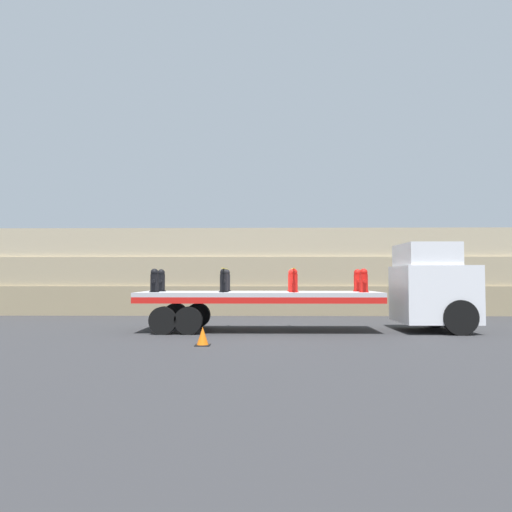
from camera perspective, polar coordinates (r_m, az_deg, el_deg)
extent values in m
plane|color=#2D2D30|center=(17.33, 0.33, -8.55)|extent=(120.00, 120.00, 0.00)
cube|color=gray|center=(25.45, 0.55, -5.02)|extent=(60.00, 3.00, 1.42)
cube|color=tan|center=(25.58, 0.55, -1.82)|extent=(60.00, 3.00, 1.42)
cube|color=tan|center=(25.79, 0.55, 1.33)|extent=(60.00, 3.00, 1.42)
cube|color=silver|center=(18.18, 19.61, -4.11)|extent=(2.42, 2.57, 1.92)
cube|color=silver|center=(18.12, 18.82, 0.12)|extent=(1.69, 2.37, 0.76)
cube|color=black|center=(18.40, 21.56, -2.86)|extent=(0.97, 2.26, 1.08)
cylinder|color=black|center=(17.22, 22.29, -6.53)|extent=(1.12, 0.28, 1.12)
cylinder|color=black|center=(19.51, 19.67, -6.07)|extent=(1.12, 0.28, 1.12)
cube|color=#B2B2B7|center=(17.24, 0.33, -4.35)|extent=(8.21, 2.50, 0.14)
cube|color=red|center=(16.04, 0.28, -5.10)|extent=(8.21, 0.08, 0.20)
cube|color=red|center=(18.45, 0.38, -4.77)|extent=(8.21, 0.08, 0.20)
cylinder|color=black|center=(16.33, -7.73, -7.32)|extent=(0.90, 0.30, 0.90)
cylinder|color=black|center=(18.59, -6.65, -6.74)|extent=(0.90, 0.30, 0.90)
cylinder|color=black|center=(16.47, -10.57, -7.26)|extent=(0.90, 0.30, 0.90)
cylinder|color=black|center=(18.72, -9.15, -6.69)|extent=(0.90, 0.30, 0.90)
cylinder|color=black|center=(17.09, -11.55, -4.02)|extent=(0.34, 0.34, 0.03)
cylinder|color=black|center=(17.09, -11.54, -3.06)|extent=(0.27, 0.27, 0.61)
sphere|color=black|center=(17.09, -11.53, -1.85)|extent=(0.26, 0.26, 0.26)
cylinder|color=black|center=(16.88, -11.69, -2.82)|extent=(0.12, 0.16, 0.12)
cylinder|color=black|center=(17.30, -11.38, -2.81)|extent=(0.12, 0.16, 0.12)
cylinder|color=black|center=(18.17, -10.79, -3.94)|extent=(0.34, 0.34, 0.03)
cylinder|color=black|center=(18.16, -10.79, -3.03)|extent=(0.27, 0.27, 0.61)
sphere|color=black|center=(18.16, -10.78, -1.89)|extent=(0.26, 0.26, 0.26)
cylinder|color=black|center=(17.95, -10.92, -2.80)|extent=(0.12, 0.16, 0.12)
cylinder|color=black|center=(18.37, -10.65, -2.80)|extent=(0.12, 0.16, 0.12)
cylinder|color=black|center=(16.74, -3.70, -4.10)|extent=(0.34, 0.34, 0.03)
cylinder|color=black|center=(16.74, -3.70, -3.12)|extent=(0.27, 0.27, 0.61)
sphere|color=black|center=(16.74, -3.69, -1.88)|extent=(0.26, 0.26, 0.26)
cylinder|color=black|center=(16.53, -3.76, -2.87)|extent=(0.12, 0.16, 0.12)
cylinder|color=black|center=(16.95, -3.64, -2.86)|extent=(0.12, 0.16, 0.12)
cylinder|color=black|center=(17.84, -3.41, -4.00)|extent=(0.34, 0.34, 0.03)
cylinder|color=black|center=(17.83, -3.41, -3.08)|extent=(0.27, 0.27, 0.61)
sphere|color=black|center=(17.83, -3.40, -1.92)|extent=(0.26, 0.26, 0.26)
cylinder|color=black|center=(17.62, -3.46, -2.85)|extent=(0.12, 0.16, 0.12)
cylinder|color=black|center=(18.04, -3.36, -2.84)|extent=(0.12, 0.16, 0.12)
cylinder|color=red|center=(16.72, 4.33, -4.10)|extent=(0.34, 0.34, 0.03)
cylinder|color=red|center=(16.71, 4.32, -3.11)|extent=(0.27, 0.27, 0.61)
sphere|color=red|center=(16.71, 4.32, -1.88)|extent=(0.26, 0.26, 0.26)
cylinder|color=red|center=(16.50, 4.37, -2.87)|extent=(0.12, 0.16, 0.12)
cylinder|color=red|center=(16.92, 4.28, -2.86)|extent=(0.12, 0.16, 0.12)
cylinder|color=red|center=(17.81, 4.12, -4.00)|extent=(0.34, 0.34, 0.03)
cylinder|color=red|center=(17.81, 4.12, -3.08)|extent=(0.27, 0.27, 0.61)
sphere|color=red|center=(17.81, 4.12, -1.92)|extent=(0.26, 0.26, 0.26)
cylinder|color=red|center=(17.59, 4.16, -2.85)|extent=(0.12, 0.16, 0.12)
cylinder|color=red|center=(18.02, 4.08, -2.84)|extent=(0.12, 0.16, 0.12)
cylinder|color=red|center=(17.01, 12.23, -4.02)|extent=(0.34, 0.34, 0.03)
cylinder|color=red|center=(17.01, 12.22, -3.05)|extent=(0.27, 0.27, 0.61)
sphere|color=red|center=(17.01, 12.21, -1.84)|extent=(0.26, 0.26, 0.26)
cylinder|color=red|center=(16.80, 12.36, -2.81)|extent=(0.12, 0.16, 0.12)
cylinder|color=red|center=(17.21, 12.08, -2.81)|extent=(0.12, 0.16, 0.12)
cylinder|color=red|center=(18.09, 11.55, -3.94)|extent=(0.34, 0.34, 0.03)
cylinder|color=red|center=(18.08, 11.54, -3.02)|extent=(0.27, 0.27, 0.61)
sphere|color=red|center=(18.08, 11.53, -1.88)|extent=(0.26, 0.26, 0.26)
cylinder|color=red|center=(17.87, 11.66, -2.80)|extent=(0.12, 0.16, 0.12)
cylinder|color=red|center=(18.29, 11.42, -2.79)|extent=(0.12, 0.16, 0.12)
cube|color=yellow|center=(17.29, -3.54, -1.46)|extent=(0.05, 2.70, 0.01)
cube|color=yellow|center=(17.26, 4.21, -1.45)|extent=(0.05, 2.70, 0.01)
cube|color=black|center=(13.69, -6.12, -10.10)|extent=(0.41, 0.41, 0.03)
cone|color=orange|center=(13.66, -6.12, -9.05)|extent=(0.31, 0.31, 0.48)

